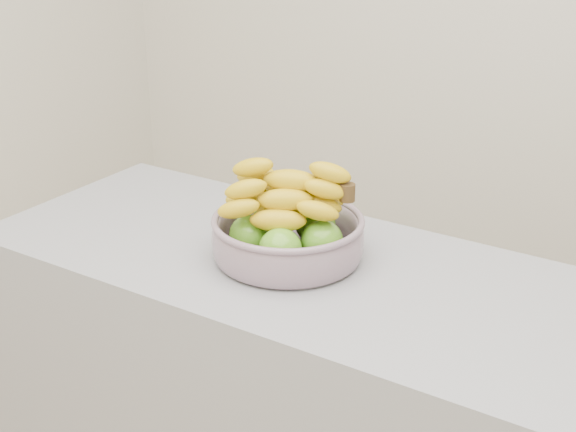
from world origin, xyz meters
name	(u,v)px	position (x,y,z in m)	size (l,w,h in m)	color
fruit_bowl	(288,231)	(-0.30, 0.56, 0.96)	(0.33, 0.33, 0.21)	#9CADBB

